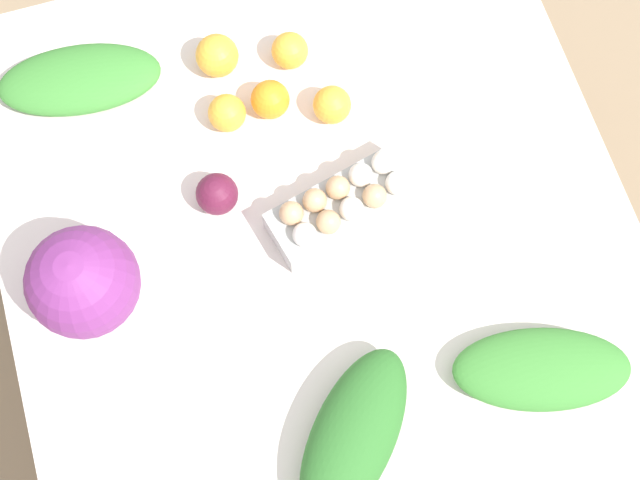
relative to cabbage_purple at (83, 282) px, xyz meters
The scene contains 13 objects.
ground_plane 0.93m from the cabbage_purple, 92.78° to the right, with size 8.00×8.00×0.00m, color #937A5B.
dining_table 0.43m from the cabbage_purple, 92.78° to the right, with size 1.23×1.09×0.75m.
cabbage_purple is the anchor object (origin of this frame).
egg_carton 0.45m from the cabbage_purple, 87.00° to the right, with size 0.16×0.28×0.09m.
greens_bunch_beet_tops 0.75m from the cabbage_purple, 116.81° to the right, with size 0.29×0.14×0.06m, color #3D8433.
greens_bunch_dandelion 0.41m from the cabbage_purple, ahead, with size 0.30×0.14×0.06m, color #3D8433.
greens_bunch_kale 0.50m from the cabbage_purple, 135.47° to the right, with size 0.30×0.13×0.09m, color #2D6B28.
beet_root 0.27m from the cabbage_purple, 66.32° to the right, with size 0.07×0.07×0.07m, color #5B1933.
orange_0 0.49m from the cabbage_purple, 40.43° to the right, with size 0.08×0.08×0.08m, color #F9A833.
orange_1 0.46m from the cabbage_purple, 56.13° to the right, with size 0.07×0.07×0.07m, color orange.
orange_2 0.40m from the cabbage_purple, 49.90° to the right, with size 0.07×0.07×0.07m, color #F9A833.
orange_3 0.53m from the cabbage_purple, 66.15° to the right, with size 0.07×0.07×0.07m, color #F9A833.
orange_4 0.56m from the cabbage_purple, 52.32° to the right, with size 0.07×0.07×0.07m, color #F9A833.
Camera 1 is at (-0.46, 0.14, 2.22)m, focal length 50.00 mm.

